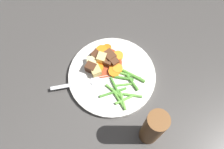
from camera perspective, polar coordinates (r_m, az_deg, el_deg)
ground_plane at (r=0.68m, az=-0.00°, el=-0.52°), size 3.00×3.00×0.00m
dinner_plate at (r=0.67m, az=-0.00°, el=-0.26°), size 0.25×0.25×0.01m
stew_sauce at (r=0.68m, az=-1.80°, el=2.96°), size 0.10×0.10×0.00m
carrot_slice_0 at (r=0.70m, az=-2.54°, el=5.87°), size 0.04×0.04×0.01m
carrot_slice_1 at (r=0.67m, az=1.48°, el=1.37°), size 0.04×0.04×0.01m
carrot_slice_2 at (r=0.67m, az=-3.37°, el=1.75°), size 0.04×0.04×0.01m
carrot_slice_3 at (r=0.67m, az=0.35°, el=1.81°), size 0.03×0.03×0.01m
carrot_slice_4 at (r=0.70m, az=-1.22°, el=6.38°), size 0.03×0.03×0.01m
carrot_slice_5 at (r=0.66m, az=0.66°, el=0.51°), size 0.04×0.04×0.01m
carrot_slice_6 at (r=0.69m, az=1.50°, el=4.65°), size 0.03×0.03×0.01m
potato_chunk_0 at (r=0.66m, az=-4.08°, el=0.97°), size 0.04×0.03×0.02m
potato_chunk_1 at (r=0.68m, az=-2.58°, el=4.04°), size 0.03×0.04×0.03m
potato_chunk_2 at (r=0.68m, az=-5.07°, el=3.20°), size 0.04×0.04×0.02m
meat_chunk_0 at (r=0.67m, az=0.40°, el=3.27°), size 0.03×0.02×0.02m
meat_chunk_1 at (r=0.68m, az=-0.62°, el=4.55°), size 0.03×0.03×0.03m
meat_chunk_2 at (r=0.67m, az=-1.09°, el=3.06°), size 0.03×0.03×0.02m
meat_chunk_3 at (r=0.66m, az=-5.23°, el=1.71°), size 0.03×0.03×0.03m
meat_chunk_4 at (r=0.69m, az=-3.99°, el=4.82°), size 0.02×0.03×0.02m
green_bean_0 at (r=0.65m, az=0.67°, el=-2.79°), size 0.05×0.03×0.01m
green_bean_1 at (r=0.65m, az=5.03°, el=-1.97°), size 0.06×0.02×0.01m
green_bean_2 at (r=0.63m, az=2.66°, el=-6.53°), size 0.05×0.03×0.01m
green_bean_3 at (r=0.64m, az=0.23°, el=-4.45°), size 0.04×0.07×0.01m
green_bean_4 at (r=0.63m, az=3.05°, el=-6.21°), size 0.02×0.05×0.01m
green_bean_5 at (r=0.63m, az=1.42°, el=-5.81°), size 0.06×0.02×0.01m
green_bean_6 at (r=0.64m, az=5.04°, el=-5.12°), size 0.05×0.04×0.01m
green_bean_7 at (r=0.66m, az=3.74°, el=-0.03°), size 0.08×0.05×0.01m
green_bean_8 at (r=0.65m, az=2.71°, el=-2.69°), size 0.04×0.05×0.01m
green_bean_9 at (r=0.64m, az=0.56°, el=-4.16°), size 0.06×0.01×0.01m
green_bean_10 at (r=0.66m, az=5.08°, el=-0.17°), size 0.08×0.03×0.01m
green_bean_11 at (r=0.66m, az=3.02°, el=-0.90°), size 0.05×0.04×0.01m
fork at (r=0.66m, az=-7.00°, el=-2.05°), size 0.11×0.15×0.00m
pepper_mill at (r=0.56m, az=10.04°, el=-12.96°), size 0.05×0.05×0.16m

